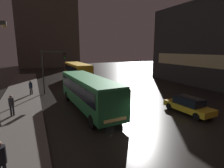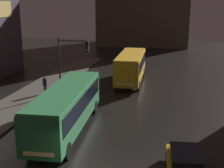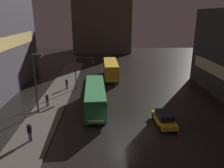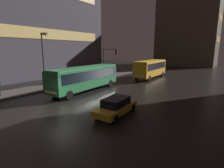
{
  "view_description": "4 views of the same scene",
  "coord_description": "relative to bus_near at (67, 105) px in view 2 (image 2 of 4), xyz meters",
  "views": [
    {
      "loc": [
        -7.43,
        -9.05,
        5.57
      ],
      "look_at": [
        0.38,
        8.21,
        1.79
      ],
      "focal_mm": 28.0,
      "sensor_mm": 36.0,
      "label": 1
    },
    {
      "loc": [
        3.87,
        -12.95,
        8.6
      ],
      "look_at": [
        -0.51,
        9.45,
        2.62
      ],
      "focal_mm": 50.0,
      "sensor_mm": 36.0,
      "label": 2
    },
    {
      "loc": [
        -1.81,
        -20.02,
        11.65
      ],
      "look_at": [
        -0.76,
        7.91,
        2.77
      ],
      "focal_mm": 35.0,
      "sensor_mm": 36.0,
      "label": 3
    },
    {
      "loc": [
        12.27,
        -9.48,
        5.19
      ],
      "look_at": [
        1.55,
        5.48,
        1.54
      ],
      "focal_mm": 28.0,
      "sensor_mm": 36.0,
      "label": 4
    }
  ],
  "objects": [
    {
      "name": "bus_near",
      "position": [
        0.0,
        0.0,
        0.0
      ],
      "size": [
        2.93,
        10.75,
        3.08
      ],
      "rotation": [
        0.0,
        0.0,
        3.19
      ],
      "color": "#236B38",
      "rests_on": "ground"
    },
    {
      "name": "bus_far",
      "position": [
        2.44,
        14.34,
        0.08
      ],
      "size": [
        2.74,
        9.45,
        3.21
      ],
      "rotation": [
        0.0,
        0.0,
        3.16
      ],
      "color": "orange",
      "rests_on": "ground"
    },
    {
      "name": "sidewalk_left",
      "position": [
        -6.02,
        3.89,
        -1.83
      ],
      "size": [
        4.0,
        48.0,
        0.15
      ],
      "color": "#56514C",
      "rests_on": "ground"
    },
    {
      "name": "pedestrian_mid",
      "position": [
        -4.91,
        7.81,
        -0.74
      ],
      "size": [
        0.55,
        0.55,
        1.69
      ],
      "rotation": [
        0.0,
        0.0,
        5.79
      ],
      "color": "black",
      "rests_on": "sidewalk_left"
    },
    {
      "name": "traffic_light_main",
      "position": [
        -2.36,
        7.9,
        1.85
      ],
      "size": [
        2.94,
        0.35,
        5.55
      ],
      "color": "#2D2D2D",
      "rests_on": "ground"
    },
    {
      "name": "car_taxi",
      "position": [
        7.74,
        -4.56,
        -1.17
      ],
      "size": [
        1.98,
        4.37,
        1.43
      ],
      "rotation": [
        0.0,
        0.0,
        3.2
      ],
      "color": "gold",
      "rests_on": "ground"
    }
  ]
}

